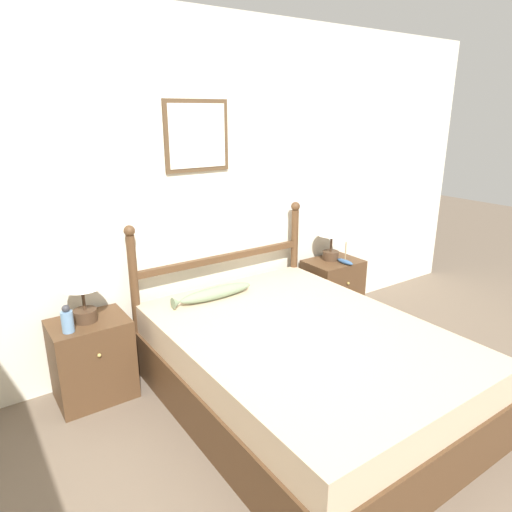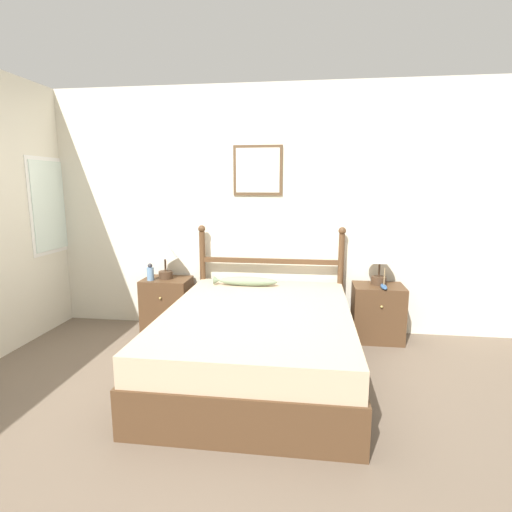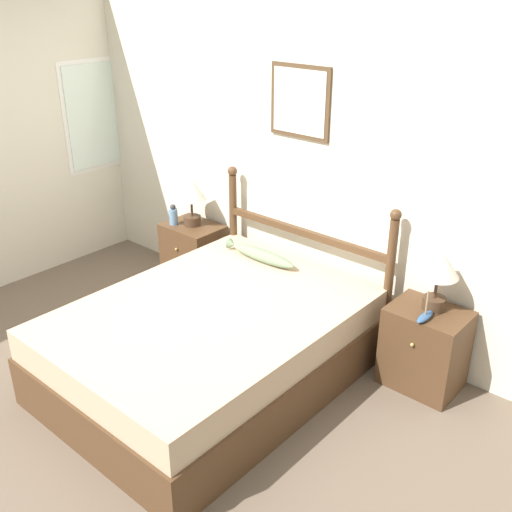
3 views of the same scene
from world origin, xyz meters
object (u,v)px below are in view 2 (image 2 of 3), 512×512
Objects in this scene: nightstand_left at (167,304)px; bed at (258,342)px; nightstand_right at (377,313)px; table_lamp_left at (165,252)px; fish_pillow at (246,281)px; table_lamp_right at (380,256)px; model_boat at (384,286)px; bottle at (150,273)px.

bed is at bearing -38.62° from nightstand_left.
table_lamp_left is (-2.20, 0.01, 0.57)m from nightstand_right.
fish_pillow is (-0.22, 0.75, 0.32)m from bed.
nightstand_left is 0.88× the size of fish_pillow.
table_lamp_left and table_lamp_right have the same top height.
fish_pillow is at bearing -7.75° from nightstand_left.
nightstand_right is at bearing 0.00° from nightstand_left.
table_lamp_left is (-0.01, 0.01, 0.57)m from nightstand_left.
model_boat is 1.34m from fish_pillow.
fish_pillow is at bearing -179.98° from model_boat.
nightstand_left is 1.35× the size of table_lamp_left.
table_lamp_right is at bearing 39.94° from bed.
bed is 3.64× the size of nightstand_right.
model_boat is 0.31× the size of fish_pillow.
nightstand_right is 0.88× the size of fish_pillow.
table_lamp_left is 0.65× the size of fish_pillow.
table_lamp_right is 2.34m from bottle.
fish_pillow is (-1.31, -0.16, -0.26)m from table_lamp_right.
bottle is (-0.13, -0.10, -0.21)m from table_lamp_left.
nightstand_right is at bearing 2.17° from bottle.
table_lamp_right is at bearing 1.13° from nightstand_left.
table_lamp_right reaches higher than bed.
nightstand_right reaches higher than bed.
model_boat is at bearing 34.05° from bed.
table_lamp_left is at bearing 179.81° from nightstand_right.
model_boat is at bearing 0.02° from fish_pillow.
model_boat is (0.02, -0.16, -0.27)m from table_lamp_right.
table_lamp_left reaches higher than bottle.
fish_pillow is at bearing 106.18° from bed.
fish_pillow reaches higher than bed.
nightstand_right is 1.35× the size of table_lamp_right.
table_lamp_right is (2.19, 0.04, 0.57)m from nightstand_left.
model_boat is at bearing -3.07° from nightstand_left.
bottle reaches higher than nightstand_right.
nightstand_left reaches higher than bed.
nightstand_right is 0.33m from model_boat.
nightstand_left is 0.94m from fish_pillow.
nightstand_right is at bearing 38.62° from bed.
bottle is at bearing 178.26° from fish_pillow.
fish_pillow reaches higher than nightstand_left.
table_lamp_right reaches higher than fish_pillow.
table_lamp_right is (0.00, 0.04, 0.57)m from nightstand_right.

